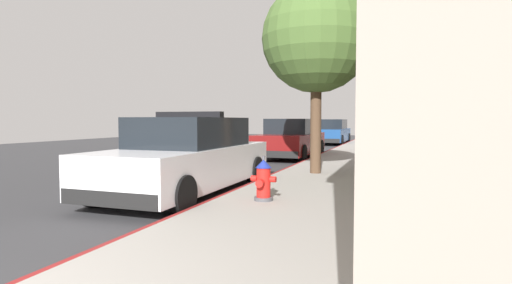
# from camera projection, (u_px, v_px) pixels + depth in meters

# --- Properties ---
(ground_plane) EXTENTS (32.22, 60.00, 0.20)m
(ground_plane) POSITION_uv_depth(u_px,v_px,m) (155.00, 169.00, 13.29)
(ground_plane) COLOR #353538
(sidewalk_pavement) EXTENTS (2.88, 60.00, 0.14)m
(sidewalk_pavement) POSITION_uv_depth(u_px,v_px,m) (340.00, 172.00, 11.27)
(sidewalk_pavement) COLOR #9E9991
(sidewalk_pavement) RESTS_ON ground
(curb_painted_edge) EXTENTS (0.08, 60.00, 0.14)m
(curb_painted_edge) POSITION_uv_depth(u_px,v_px,m) (288.00, 169.00, 11.76)
(curb_painted_edge) COLOR maroon
(curb_painted_edge) RESTS_ON ground
(police_cruiser) EXTENTS (1.94, 4.84, 1.68)m
(police_cruiser) POSITION_uv_depth(u_px,v_px,m) (188.00, 157.00, 8.31)
(police_cruiser) COLOR white
(police_cruiser) RESTS_ON ground
(parked_car_silver_ahead) EXTENTS (1.94, 4.84, 1.56)m
(parked_car_silver_ahead) POSITION_uv_depth(u_px,v_px,m) (291.00, 139.00, 16.30)
(parked_car_silver_ahead) COLOR maroon
(parked_car_silver_ahead) RESTS_ON ground
(parked_car_dark_far) EXTENTS (1.94, 4.84, 1.56)m
(parked_car_dark_far) POSITION_uv_depth(u_px,v_px,m) (331.00, 132.00, 25.56)
(parked_car_dark_far) COLOR navy
(parked_car_dark_far) RESTS_ON ground
(fire_hydrant) EXTENTS (0.44, 0.40, 0.76)m
(fire_hydrant) POSITION_uv_depth(u_px,v_px,m) (263.00, 180.00, 6.87)
(fire_hydrant) COLOR #4C4C51
(fire_hydrant) RESTS_ON sidewalk_pavement
(street_tree) EXTENTS (2.80, 2.80, 4.87)m
(street_tree) POSITION_uv_depth(u_px,v_px,m) (316.00, 39.00, 10.30)
(street_tree) COLOR brown
(street_tree) RESTS_ON sidewalk_pavement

